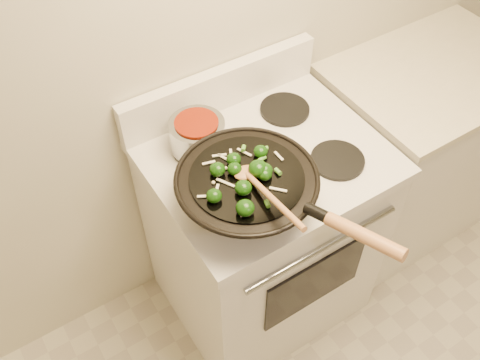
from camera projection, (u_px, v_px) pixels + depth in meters
stove at (262, 232)px, 2.13m from camera, size 0.78×0.67×1.08m
counter_unit at (413, 149)px, 2.46m from camera, size 0.85×0.62×0.91m
wok at (248, 190)px, 1.58m from camera, size 0.43×0.69×0.21m
stirfry at (245, 176)px, 1.52m from camera, size 0.29×0.26×0.05m
wooden_spoon at (260, 187)px, 1.48m from camera, size 0.07×0.32×0.08m
saucepan at (198, 135)px, 1.76m from camera, size 0.19×0.30×0.11m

